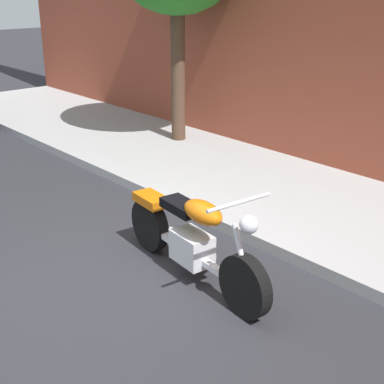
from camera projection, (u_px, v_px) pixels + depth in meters
ground_plane at (116, 284)px, 5.56m from camera, size 60.00×60.00×0.00m
sidewalk at (302, 202)px, 7.43m from camera, size 19.88×2.76×0.14m
motorcycle at (192, 239)px, 5.52m from camera, size 2.26×0.70×1.11m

